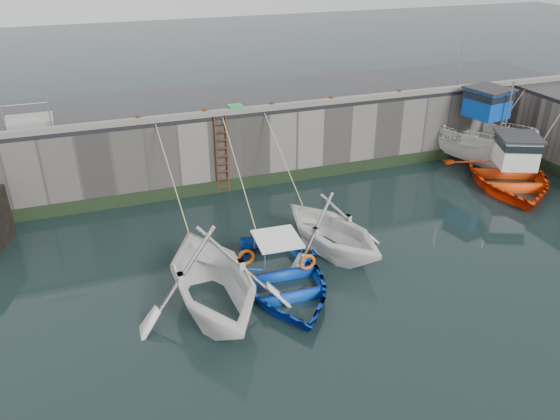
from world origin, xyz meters
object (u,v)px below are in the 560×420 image
object	(u,v)px
ladder	(222,155)
boat_near_white	(214,308)
fish_crate	(235,109)
bollard_d	(331,99)
boat_far_white	(471,138)
boat_near_blacktrim	(331,251)
bollard_e	(399,93)
bollard_c	(272,106)
bollard_b	(205,112)
boat_near_blue	(282,286)
bollard_a	(138,119)
boat_far_orange	(507,173)

from	to	relation	value
ladder	boat_near_white	world-z (taller)	ladder
fish_crate	bollard_d	world-z (taller)	fish_crate
bollard_d	boat_far_white	bearing A→B (deg)	-6.73
boat_near_white	boat_near_blacktrim	distance (m)	4.72
boat_far_white	bollard_e	bearing A→B (deg)	155.67
boat_near_white	bollard_c	bearing A→B (deg)	57.42
bollard_b	bollard_e	world-z (taller)	same
boat_near_blue	boat_near_blacktrim	world-z (taller)	boat_near_blacktrim
bollard_a	bollard_d	size ratio (longest dim) A/B	1.00
boat_far_orange	bollard_a	world-z (taller)	boat_far_orange
boat_far_white	boat_near_white	bearing A→B (deg)	-164.79
boat_near_blacktrim	boat_far_orange	bearing A→B (deg)	-1.87
boat_far_orange	boat_far_white	bearing A→B (deg)	113.08
bollard_a	bollard_b	size ratio (longest dim) A/B	1.00
boat_far_orange	fish_crate	distance (m)	11.66
bollard_c	fish_crate	bearing A→B (deg)	178.06
boat_near_white	fish_crate	distance (m)	8.95
boat_near_white	boat_near_blacktrim	size ratio (longest dim) A/B	1.20
boat_near_blacktrim	bollard_b	distance (m)	7.36
ladder	bollard_d	world-z (taller)	bollard_d
boat_far_white	bollard_a	world-z (taller)	boat_far_white
boat_far_white	boat_far_orange	distance (m)	2.69
boat_far_white	fish_crate	world-z (taller)	boat_far_white
bollard_c	bollard_e	distance (m)	5.80
boat_far_orange	bollard_e	bearing A→B (deg)	159.35
boat_near_white	boat_far_white	bearing A→B (deg)	23.98
boat_near_blue	bollard_c	distance (m)	8.35
bollard_a	bollard_c	size ratio (longest dim) A/B	1.00
boat_far_white	bollard_d	size ratio (longest dim) A/B	25.24
bollard_c	boat_far_white	bearing A→B (deg)	-4.86
bollard_d	boat_far_orange	bearing A→B (deg)	-26.98
boat_far_white	bollard_c	size ratio (longest dim) A/B	25.24
boat_near_blacktrim	boat_near_blue	bearing A→B (deg)	-166.39
boat_near_white	bollard_a	distance (m)	8.44
boat_near_blacktrim	bollard_d	world-z (taller)	bollard_d
boat_near_white	boat_near_blue	distance (m)	2.23
boat_far_orange	bollard_b	world-z (taller)	boat_far_orange
bollard_e	bollard_a	bearing A→B (deg)	180.00
boat_far_white	bollard_b	distance (m)	12.24
fish_crate	bollard_e	size ratio (longest dim) A/B	1.98
boat_near_white	fish_crate	bearing A→B (deg)	66.47
fish_crate	ladder	bearing A→B (deg)	-154.52
boat_near_blue	bollard_e	world-z (taller)	bollard_e
boat_near_blue	bollard_a	world-z (taller)	bollard_a
bollard_b	bollard_c	bearing A→B (deg)	0.00
boat_far_orange	bollard_a	bearing A→B (deg)	-169.54
boat_far_white	bollard_d	world-z (taller)	boat_far_white
boat_near_blacktrim	fish_crate	size ratio (longest dim) A/B	7.94
boat_near_white	fish_crate	size ratio (longest dim) A/B	9.50
bollard_b	fish_crate	bearing A→B (deg)	2.35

